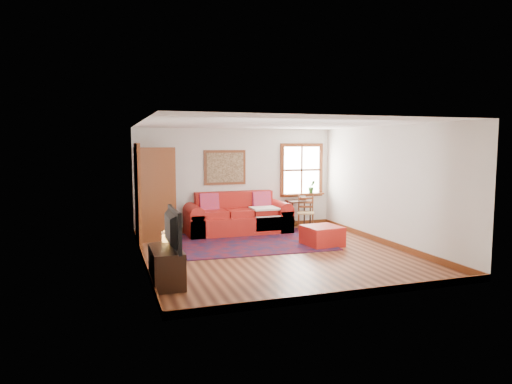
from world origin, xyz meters
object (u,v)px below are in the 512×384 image
object	(u,v)px
red_leather_sofa	(238,219)
side_table	(299,205)
media_cabinet	(166,266)
red_ottoman	(322,236)
ladder_back_chair	(306,211)

from	to	relation	value
red_leather_sofa	side_table	distance (m)	1.68
side_table	media_cabinet	bearing A→B (deg)	-135.93
side_table	media_cabinet	distance (m)	5.30
red_leather_sofa	red_ottoman	distance (m)	2.30
side_table	ladder_back_chair	distance (m)	0.34
red_leather_sofa	ladder_back_chair	size ratio (longest dim) A/B	2.87
side_table	media_cabinet	size ratio (longest dim) A/B	0.70
ladder_back_chair	red_ottoman	bearing A→B (deg)	-103.36
red_ottoman	media_cabinet	bearing A→B (deg)	-160.59
ladder_back_chair	media_cabinet	size ratio (longest dim) A/B	0.86
ladder_back_chair	red_leather_sofa	bearing A→B (deg)	174.23
red_ottoman	ladder_back_chair	bearing A→B (deg)	70.48
media_cabinet	side_table	bearing A→B (deg)	44.07
side_table	ladder_back_chair	size ratio (longest dim) A/B	0.81
red_ottoman	media_cabinet	size ratio (longest dim) A/B	0.72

